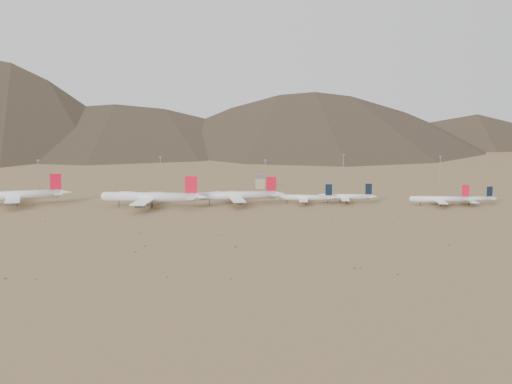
{
  "coord_description": "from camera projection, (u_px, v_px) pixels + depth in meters",
  "views": [
    {
      "loc": [
        -5.64,
        -469.01,
        82.77
      ],
      "look_at": [
        21.59,
        30.0,
        9.97
      ],
      "focal_mm": 50.0,
      "sensor_mm": 36.0,
      "label": 1
    }
  ],
  "objects": [
    {
      "name": "mast_centre",
      "position": [
        265.0,
        174.0,
        578.19
      ],
      "size": [
        2.0,
        0.6,
        25.7
      ],
      "color": "gray",
      "rests_on": "ground"
    },
    {
      "name": "mast_far_east",
      "position": [
        440.0,
        169.0,
        608.24
      ],
      "size": [
        2.0,
        0.6,
        25.7
      ],
      "color": "gray",
      "rests_on": "ground"
    },
    {
      "name": "mast_west",
      "position": [
        161.0,
        170.0,
        604.69
      ],
      "size": [
        2.0,
        0.6,
        25.7
      ],
      "color": "gray",
      "rests_on": "ground"
    },
    {
      "name": "control_tower",
      "position": [
        260.0,
        182.0,
        595.08
      ],
      "size": [
        8.0,
        8.0,
        12.0
      ],
      "color": "tan",
      "rests_on": "ground"
    },
    {
      "name": "widebody_centre",
      "position": [
        150.0,
        197.0,
        496.15
      ],
      "size": [
        75.98,
        59.21,
        22.7
      ],
      "rotation": [
        0.0,
        0.0,
        -0.16
      ],
      "color": "white",
      "rests_on": "ground"
    },
    {
      "name": "narrowbody_b",
      "position": [
        347.0,
        197.0,
        518.17
      ],
      "size": [
        43.66,
        31.59,
        14.43
      ],
      "rotation": [
        0.0,
        0.0,
        -0.11
      ],
      "color": "white",
      "rests_on": "ground"
    },
    {
      "name": "mountain_ridge",
      "position": [
        220.0,
        52.0,
        1343.31
      ],
      "size": [
        4400.0,
        1000.0,
        300.0
      ],
      "color": "#4A3B2C",
      "rests_on": "ground"
    },
    {
      "name": "narrowbody_a",
      "position": [
        306.0,
        198.0,
        513.32
      ],
      "size": [
        44.47,
        32.35,
        14.74
      ],
      "rotation": [
        0.0,
        0.0,
        -0.15
      ],
      "color": "white",
      "rests_on": "ground"
    },
    {
      "name": "widebody_west",
      "position": [
        15.0,
        195.0,
        506.03
      ],
      "size": [
        72.3,
        56.98,
        21.9
      ],
      "rotation": [
        0.0,
        0.0,
        0.24
      ],
      "color": "white",
      "rests_on": "ground"
    },
    {
      "name": "ground",
      "position": [
        226.0,
        213.0,
        475.66
      ],
      "size": [
        3000.0,
        3000.0,
        0.0
      ],
      "primitive_type": "plane",
      "color": "#95704D",
      "rests_on": "ground"
    },
    {
      "name": "narrowbody_c",
      "position": [
        441.0,
        199.0,
        504.57
      ],
      "size": [
        46.66,
        33.73,
        15.41
      ],
      "rotation": [
        0.0,
        0.0,
        -0.1
      ],
      "color": "white",
      "rests_on": "ground"
    },
    {
      "name": "mast_east",
      "position": [
        343.0,
        167.0,
        625.41
      ],
      "size": [
        2.0,
        0.6,
        25.7
      ],
      "color": "gray",
      "rests_on": "ground"
    },
    {
      "name": "mast_far_west",
      "position": [
        39.0,
        174.0,
        576.74
      ],
      "size": [
        2.0,
        0.6,
        25.7
      ],
      "color": "gray",
      "rests_on": "ground"
    },
    {
      "name": "widebody_east",
      "position": [
        237.0,
        195.0,
        510.29
      ],
      "size": [
        66.35,
        51.38,
        19.74
      ],
      "rotation": [
        0.0,
        0.0,
        0.11
      ],
      "color": "white",
      "rests_on": "ground"
    },
    {
      "name": "narrowbody_d",
      "position": [
        470.0,
        199.0,
        509.84
      ],
      "size": [
        39.97,
        28.63,
        13.18
      ],
      "rotation": [
        0.0,
        0.0,
        0.04
      ],
      "color": "white",
      "rests_on": "ground"
    },
    {
      "name": "desert_scrub",
      "position": [
        218.0,
        249.0,
        368.79
      ],
      "size": [
        403.61,
        166.29,
        0.91
      ],
      "color": "brown",
      "rests_on": "ground"
    }
  ]
}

